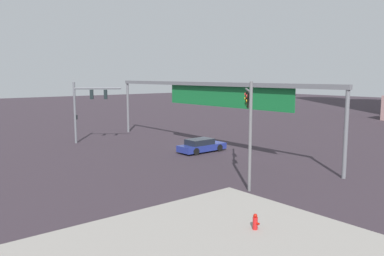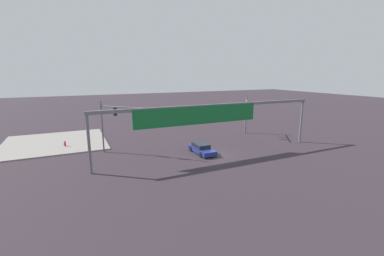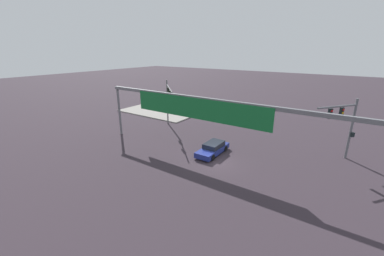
# 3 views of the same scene
# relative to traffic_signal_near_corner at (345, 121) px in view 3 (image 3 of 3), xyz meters

# --- Properties ---
(ground_plane) EXTENTS (202.52, 202.52, 0.00)m
(ground_plane) POSITION_rel_traffic_signal_near_corner_xyz_m (9.94, 7.35, -4.03)
(ground_plane) COLOR #332931
(sidewalk_corner) EXTENTS (13.44, 13.47, 0.15)m
(sidewalk_corner) POSITION_rel_traffic_signal_near_corner_xyz_m (27.80, -7.23, -3.96)
(sidewalk_corner) COLOR gray
(sidewalk_corner) RESTS_ON ground
(traffic_signal_near_corner) EXTENTS (3.24, 3.92, 6.16)m
(traffic_signal_near_corner) POSITION_rel_traffic_signal_near_corner_xyz_m (0.00, 0.00, 0.00)
(traffic_signal_near_corner) COLOR slate
(traffic_signal_near_corner) RESTS_ON ground
(traffic_signal_opposite_side) EXTENTS (5.01, 4.96, 6.48)m
(traffic_signal_opposite_side) POSITION_rel_traffic_signal_near_corner_xyz_m (20.64, 1.59, 0.49)
(traffic_signal_opposite_side) COLOR slate
(traffic_signal_opposite_side) RESTS_ON ground
(overhead_sign_gantry) EXTENTS (28.60, 0.43, 6.23)m
(overhead_sign_gantry) POSITION_rel_traffic_signal_near_corner_xyz_m (10.75, 7.34, 1.25)
(overhead_sign_gantry) COLOR slate
(overhead_sign_gantry) RESTS_ON ground
(sedan_car_approaching) EXTENTS (1.86, 4.53, 1.21)m
(sedan_car_approaching) POSITION_rel_traffic_signal_near_corner_xyz_m (11.06, 5.90, -3.46)
(sedan_car_approaching) COLOR navy
(sedan_car_approaching) RESTS_ON ground
(fire_hydrant_on_curb) EXTENTS (0.33, 0.22, 0.71)m
(fire_hydrant_on_curb) POSITION_rel_traffic_signal_near_corner_xyz_m (26.46, -4.25, -3.55)
(fire_hydrant_on_curb) COLOR red
(fire_hydrant_on_curb) RESTS_ON sidewalk_corner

